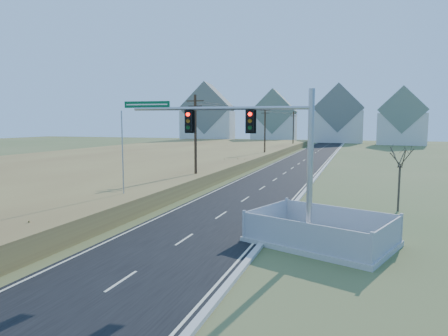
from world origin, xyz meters
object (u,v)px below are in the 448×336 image
Objects in this scene: open_sign at (281,224)px; flagpole at (123,172)px; traffic_signal_mast at (271,153)px; fence_enclosure at (321,238)px; bare_tree at (401,156)px.

flagpole reaches higher than open_sign.
traffic_signal_mast reaches higher than open_sign.
traffic_signal_mast is at bearing -128.03° from fence_enclosure.
flagpole reaches higher than fence_enclosure.
flagpole is at bearing -175.99° from open_sign.
fence_enclosure is (2.40, 1.50, -4.49)m from traffic_signal_mast.
flagpole reaches higher than bare_tree.
flagpole is at bearing -160.75° from bare_tree.
flagpole is (-14.00, 3.27, 2.55)m from fence_enclosure.
open_sign is 11.82m from flagpole.
fence_enclosure is 13.95× the size of open_sign.
fence_enclosure is 14.60m from flagpole.
open_sign is at bearing -5.25° from flagpole.
open_sign is (-0.10, 3.71, -4.48)m from traffic_signal_mast.
bare_tree is at bearing 85.21° from fence_enclosure.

